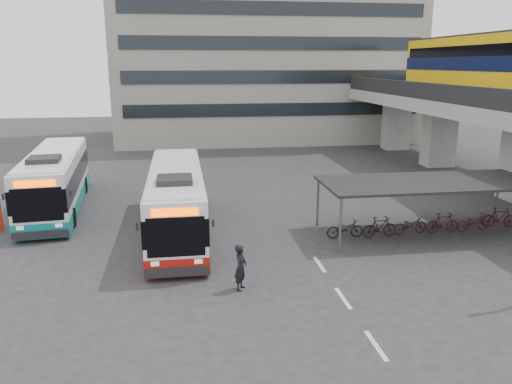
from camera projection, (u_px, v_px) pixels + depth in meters
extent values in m
plane|color=#28282B|center=(258.00, 268.00, 19.67)|extent=(120.00, 120.00, 0.00)
cube|color=gray|center=(439.00, 137.00, 38.75)|extent=(2.20, 1.60, 4.60)
cube|color=gray|center=(396.00, 124.00, 46.41)|extent=(2.20, 1.60, 4.60)
cube|color=gray|center=(489.00, 108.00, 32.32)|extent=(8.00, 32.00, 0.90)
cube|color=black|center=(436.00, 92.00, 31.53)|extent=(0.35, 32.00, 1.10)
cube|color=#E6B30D|center=(499.00, 67.00, 31.19)|extent=(2.90, 20.00, 3.90)
cube|color=#091034|center=(499.00, 64.00, 31.14)|extent=(2.98, 20.02, 0.90)
cube|color=black|center=(501.00, 51.00, 30.94)|extent=(2.96, 19.20, 0.70)
cube|color=black|center=(503.00, 35.00, 30.70)|extent=(2.70, 19.60, 0.25)
cylinder|color=#595B60|center=(318.00, 203.00, 24.49)|extent=(0.12, 0.12, 2.40)
cylinder|color=#595B60|center=(497.00, 195.00, 25.86)|extent=(0.12, 0.12, 2.40)
cylinder|color=#595B60|center=(340.00, 225.00, 21.05)|extent=(0.12, 0.12, 2.40)
cube|color=black|center=(429.00, 182.00, 23.13)|extent=(10.00, 4.00, 0.12)
imported|color=black|center=(344.00, 228.00, 23.07)|extent=(1.71, 0.60, 0.90)
imported|color=black|center=(377.00, 225.00, 23.29)|extent=(1.66, 0.47, 1.00)
imported|color=black|center=(410.00, 225.00, 23.53)|extent=(1.72, 0.60, 0.90)
imported|color=black|center=(441.00, 222.00, 23.74)|extent=(1.66, 0.47, 1.00)
imported|color=#350C0F|center=(472.00, 222.00, 23.98)|extent=(1.71, 0.60, 0.90)
imported|color=#3F0C0F|center=(503.00, 219.00, 24.20)|extent=(1.66, 0.47, 1.00)
cube|color=gray|center=(263.00, 17.00, 51.86)|extent=(30.00, 15.00, 25.00)
cube|color=beige|center=(376.00, 345.00, 14.28)|extent=(0.15, 1.60, 0.01)
cube|color=beige|center=(343.00, 298.00, 17.15)|extent=(0.15, 1.60, 0.01)
cube|color=beige|center=(320.00, 264.00, 20.03)|extent=(0.15, 1.60, 0.01)
cube|color=white|center=(176.00, 197.00, 23.47)|extent=(2.43, 11.27, 2.58)
cube|color=#9C150E|center=(177.00, 222.00, 23.77)|extent=(2.47, 11.31, 0.70)
cube|color=black|center=(176.00, 195.00, 23.44)|extent=(2.49, 11.29, 1.08)
cube|color=#FF5100|center=(175.00, 212.00, 17.84)|extent=(1.68, 0.08, 0.28)
cube|color=black|center=(175.00, 180.00, 20.40)|extent=(1.44, 1.51, 0.26)
cylinder|color=black|center=(149.00, 251.00, 20.17)|extent=(0.28, 0.94, 0.94)
cylinder|color=black|center=(198.00, 204.00, 26.96)|extent=(0.28, 0.94, 0.94)
cube|color=white|center=(55.00, 177.00, 27.44)|extent=(3.51, 11.69, 2.64)
cube|color=#0D7777|center=(58.00, 199.00, 27.75)|extent=(3.55, 11.74, 0.72)
cube|color=black|center=(55.00, 175.00, 27.41)|extent=(3.57, 11.72, 1.10)
cube|color=#FF5100|center=(35.00, 184.00, 21.78)|extent=(1.71, 0.24, 0.29)
cube|color=black|center=(44.00, 159.00, 24.35)|extent=(1.60, 1.67, 0.27)
cylinder|color=black|center=(22.00, 221.00, 24.03)|extent=(0.38, 0.98, 0.96)
cylinder|color=black|center=(84.00, 185.00, 31.05)|extent=(0.38, 0.98, 0.96)
imported|color=black|center=(241.00, 267.00, 17.64)|extent=(0.62, 0.73, 1.68)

